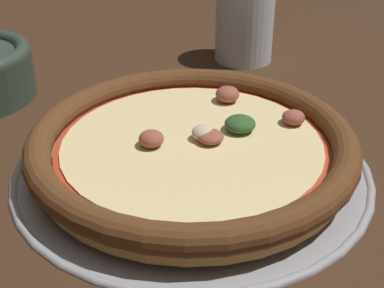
% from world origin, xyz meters
% --- Properties ---
extents(ground_plane, '(3.00, 3.00, 0.00)m').
position_xyz_m(ground_plane, '(0.00, 0.00, 0.00)').
color(ground_plane, '#3D2616').
extents(pizza_tray, '(0.34, 0.34, 0.01)m').
position_xyz_m(pizza_tray, '(0.00, 0.00, 0.00)').
color(pizza_tray, '#9E9EA3').
rests_on(pizza_tray, ground_plane).
extents(pizza, '(0.31, 0.31, 0.04)m').
position_xyz_m(pizza, '(0.00, -0.00, 0.03)').
color(pizza, tan).
rests_on(pizza, pizza_tray).
extents(drinking_cup, '(0.08, 0.08, 0.11)m').
position_xyz_m(drinking_cup, '(0.27, 0.11, 0.05)').
color(drinking_cup, silver).
rests_on(drinking_cup, ground_plane).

